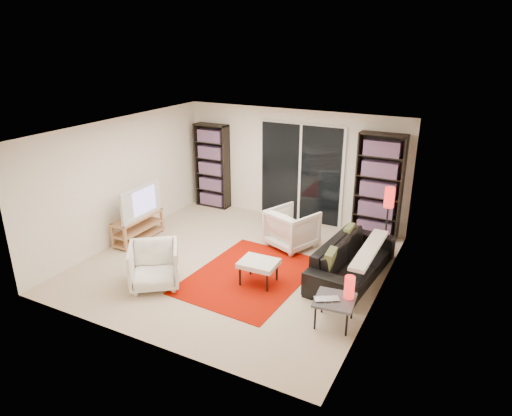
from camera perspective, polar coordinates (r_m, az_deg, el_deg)
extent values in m
plane|color=beige|center=(8.23, -2.53, -6.90)|extent=(5.00, 5.00, 0.00)
cube|color=white|center=(9.88, 4.60, 5.34)|extent=(5.00, 0.02, 2.40)
cube|color=white|center=(5.89, -14.94, -6.37)|extent=(5.00, 0.02, 2.40)
cube|color=white|center=(9.19, -16.33, 3.37)|extent=(0.02, 5.00, 2.40)
cube|color=white|center=(6.92, 15.61, -2.27)|extent=(0.02, 5.00, 2.40)
cube|color=white|center=(7.42, -2.82, 9.74)|extent=(5.00, 5.00, 0.02)
cube|color=white|center=(9.83, 5.58, 4.31)|extent=(1.92, 0.06, 2.16)
cube|color=black|center=(9.79, 5.51, 4.26)|extent=(1.80, 0.02, 2.10)
cube|color=white|center=(9.79, 5.48, 4.24)|extent=(0.05, 0.02, 2.10)
cube|color=black|center=(10.69, -5.48, 5.25)|extent=(0.80, 0.30, 1.95)
cube|color=#AC4671|center=(10.67, -5.54, 5.22)|extent=(0.70, 0.22, 1.85)
cube|color=black|center=(9.24, 15.09, 2.61)|extent=(0.90, 0.30, 2.10)
cube|color=#AC4671|center=(9.22, 15.06, 2.57)|extent=(0.80, 0.22, 2.00)
cube|color=tan|center=(9.24, -14.62, -1.11)|extent=(0.37, 1.16, 0.04)
cube|color=tan|center=(9.33, -14.49, -2.42)|extent=(0.37, 1.16, 0.03)
cube|color=tan|center=(9.40, -14.39, -3.49)|extent=(0.37, 1.16, 0.04)
cube|color=tan|center=(9.07, -17.47, -3.41)|extent=(0.05, 0.05, 0.50)
cube|color=tan|center=(9.80, -13.11, -1.16)|extent=(0.05, 0.05, 0.50)
cube|color=tan|center=(8.87, -16.02, -3.81)|extent=(0.05, 0.05, 0.50)
cube|color=tan|center=(9.61, -11.68, -1.49)|extent=(0.05, 0.05, 0.50)
imported|color=black|center=(9.11, -14.71, 0.83)|extent=(0.16, 1.10, 0.63)
cube|color=#A20E00|center=(7.81, -0.83, -8.46)|extent=(1.87, 2.45, 0.01)
imported|color=black|center=(7.83, 11.95, -6.32)|extent=(1.02, 2.19, 0.62)
imported|color=silver|center=(8.72, 4.51, -2.54)|extent=(1.05, 1.06, 0.75)
imported|color=silver|center=(7.56, -12.63, -7.03)|extent=(1.08, 1.08, 0.71)
cube|color=silver|center=(7.43, 0.33, -6.94)|extent=(0.62, 0.51, 0.08)
cylinder|color=black|center=(7.47, -2.02, -8.57)|extent=(0.04, 0.04, 0.32)
cylinder|color=black|center=(7.78, -0.68, -7.29)|extent=(0.04, 0.04, 0.32)
cylinder|color=black|center=(7.29, 1.40, -9.36)|extent=(0.04, 0.04, 0.32)
cylinder|color=black|center=(7.60, 2.62, -8.01)|extent=(0.04, 0.04, 0.32)
cube|color=#424246|center=(6.54, 9.82, -11.29)|extent=(0.60, 0.60, 0.04)
cylinder|color=black|center=(6.50, 7.39, -13.37)|extent=(0.03, 0.03, 0.38)
cylinder|color=black|center=(6.85, 8.28, -11.44)|extent=(0.03, 0.03, 0.38)
cylinder|color=black|center=(6.43, 11.26, -14.00)|extent=(0.03, 0.03, 0.38)
cylinder|color=black|center=(6.79, 11.92, -12.00)|extent=(0.03, 0.03, 0.38)
imported|color=silver|center=(6.44, 8.92, -11.42)|extent=(0.41, 0.37, 0.03)
cylinder|color=red|center=(6.52, 11.60, -9.67)|extent=(0.14, 0.14, 0.33)
cylinder|color=black|center=(8.78, 15.59, -5.73)|extent=(0.20, 0.20, 0.03)
cylinder|color=black|center=(8.58, 15.90, -2.82)|extent=(0.03, 0.03, 1.00)
cylinder|color=red|center=(8.35, 16.34, 1.28)|extent=(0.18, 0.18, 0.36)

